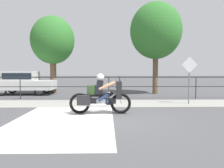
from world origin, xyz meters
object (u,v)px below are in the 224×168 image
Objects in this scene: motorcycle at (101,96)px; parked_car at (24,81)px; tree_behind_car at (53,41)px; street_sign at (189,74)px; tree_behind_sign at (156,31)px.

motorcycle is 8.64m from parked_car.
motorcycle is 0.42× the size of tree_behind_car.
street_sign is 5.62m from tree_behind_sign.
motorcycle is 8.79m from tree_behind_sign.
parked_car reaches higher than motorcycle.
street_sign is at bearing -82.61° from tree_behind_sign.
motorcycle is at bearing -117.18° from tree_behind_sign.
motorcycle is at bearing -151.34° from street_sign.
parked_car is 1.70× the size of street_sign.
tree_behind_sign is at bearing -0.57° from parked_car.
tree_behind_car is (-7.33, 0.65, -0.60)m from tree_behind_sign.
parked_car is 3.54m from tree_behind_car.
street_sign is (4.26, 2.33, 0.79)m from motorcycle.
tree_behind_sign is 1.15× the size of tree_behind_car.
tree_behind_car reaches higher than motorcycle.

